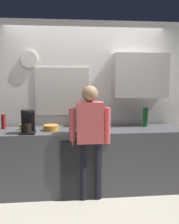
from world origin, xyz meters
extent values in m
plane|color=beige|center=(0.00, 0.00, 0.00)|extent=(8.00, 8.00, 0.00)
cube|color=#4C4C51|center=(0.00, 0.30, 0.47)|extent=(2.77, 0.64, 0.94)
cube|color=black|center=(-0.12, -0.03, 0.42)|extent=(0.56, 0.02, 0.85)
cube|color=white|center=(0.00, 0.73, 1.30)|extent=(4.37, 0.10, 2.60)
cube|color=beige|center=(-0.37, 0.67, 1.49)|extent=(0.86, 0.02, 0.76)
cube|color=#8CA5C6|center=(-0.37, 0.67, 1.49)|extent=(0.80, 0.02, 0.70)
cube|color=#B7B2A8|center=(0.84, 0.52, 1.74)|extent=(0.84, 0.32, 0.68)
cylinder|color=silver|center=(-0.88, 0.66, 1.99)|extent=(0.26, 0.03, 0.26)
cube|color=black|center=(-0.85, 0.10, 0.95)|extent=(0.20, 0.20, 0.03)
cube|color=black|center=(-0.85, 0.16, 1.11)|extent=(0.18, 0.08, 0.28)
cylinder|color=black|center=(-0.85, 0.07, 1.02)|extent=(0.11, 0.11, 0.11)
cylinder|color=black|center=(-0.85, 0.10, 1.25)|extent=(0.17, 0.17, 0.03)
cylinder|color=#195923|center=(0.93, 0.44, 1.09)|extent=(0.07, 0.07, 0.30)
cylinder|color=olive|center=(-0.07, 0.40, 1.06)|extent=(0.06, 0.06, 0.25)
cylinder|color=#2D8C33|center=(0.24, 0.40, 1.08)|extent=(0.09, 0.09, 0.28)
cylinder|color=maroon|center=(-1.26, 0.47, 1.05)|extent=(0.06, 0.06, 0.22)
cylinder|color=yellow|center=(-0.97, 0.36, 0.98)|extent=(0.07, 0.07, 0.09)
cylinder|color=#B26647|center=(-0.24, 0.52, 0.98)|extent=(0.08, 0.08, 0.09)
cylinder|color=orange|center=(-0.54, 0.29, 0.98)|extent=(0.22, 0.22, 0.08)
cylinder|color=black|center=(-0.10, 0.00, 0.41)|extent=(0.12, 0.12, 0.82)
cylinder|color=black|center=(0.10, 0.00, 0.41)|extent=(0.12, 0.12, 0.82)
cube|color=#D85959|center=(0.00, 0.00, 1.10)|extent=(0.36, 0.20, 0.56)
sphere|color=#A57A59|center=(0.00, 0.00, 1.49)|extent=(0.22, 0.22, 0.22)
cylinder|color=#D85959|center=(-0.24, 0.00, 1.05)|extent=(0.09, 0.09, 0.50)
cylinder|color=#D85959|center=(0.24, 0.00, 1.05)|extent=(0.09, 0.09, 0.50)
camera|label=1|loc=(-0.32, -3.17, 1.68)|focal=38.18mm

